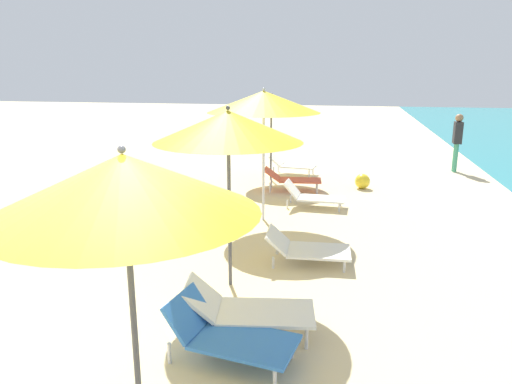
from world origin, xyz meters
name	(u,v)px	position (x,y,z in m)	size (l,w,h in m)	color
umbrella_nearest	(124,185)	(0.61, 0.10, 2.15)	(2.01, 2.01, 2.44)	#4C4C51
lounger_nearest_shoreside	(228,334)	(1.06, 1.26, 0.31)	(1.41, 0.87, 0.65)	blue
umbrella_second	(228,127)	(0.63, 3.03, 2.24)	(1.99, 1.99, 2.52)	#4C4C51
lounger_second_shoreside	(306,248)	(1.62, 4.03, 0.25)	(1.35, 0.76, 0.52)	white
lounger_second_inland	(247,309)	(1.14, 1.80, 0.32)	(1.55, 0.86, 0.62)	white
umbrella_third	(264,102)	(0.54, 6.12, 2.38)	(2.21, 2.21, 2.65)	silver
lounger_third_shoreside	(313,196)	(1.45, 7.23, 0.26)	(1.36, 0.62, 0.57)	white
umbrella_farthest	(271,103)	(0.10, 9.72, 2.12)	(2.07, 2.07, 2.39)	#4C4C51
lounger_farthest_shoreside	(292,165)	(0.57, 10.61, 0.29)	(1.39, 0.76, 0.54)	white
lounger_farthest_inland	(292,179)	(0.82, 8.60, 0.32)	(1.48, 0.72, 0.59)	#D8593F
person_walking_near	(457,137)	(5.36, 11.95, 1.06)	(0.23, 0.37, 1.73)	#3F9972
beach_ball	(362,181)	(2.58, 9.21, 0.19)	(0.39, 0.39, 0.39)	yellow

